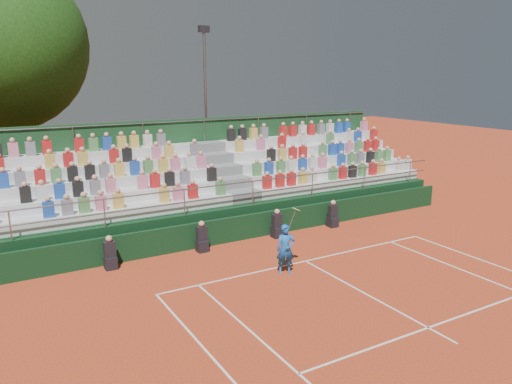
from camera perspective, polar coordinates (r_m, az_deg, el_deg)
ground at (r=17.90m, az=5.68°, el=-7.88°), size 90.00×90.00×0.00m
courtside_wall at (r=20.27m, az=0.43°, el=-3.75°), size 20.00×0.15×1.00m
line_officials at (r=19.32m, az=-2.08°, el=-4.70°), size 9.94×0.40×1.19m
grandstand at (r=22.85m, az=-3.68°, el=-0.24°), size 20.00×5.20×4.40m
tennis_player at (r=16.55m, az=3.41°, el=-6.53°), size 0.89×0.61×2.22m
floodlight_mast at (r=28.47m, az=-5.80°, el=10.74°), size 0.60×0.25×9.00m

